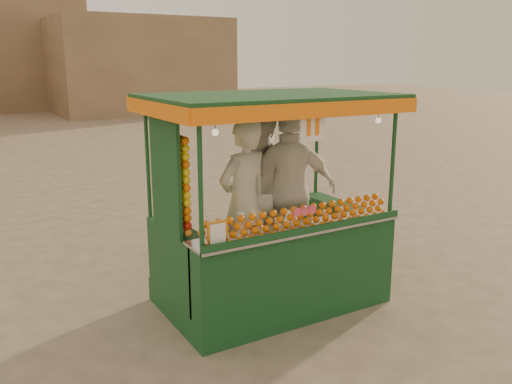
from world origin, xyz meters
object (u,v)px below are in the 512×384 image
vendor_left (244,202)px  vendor_right (290,191)px  vendor_middle (257,192)px  juice_cart (270,241)px

vendor_left → vendor_right: 0.65m
vendor_left → vendor_middle: vendor_left is taller
vendor_middle → vendor_right: 0.41m
juice_cart → vendor_left: bearing=131.3°
juice_cart → vendor_middle: juice_cart is taller
vendor_left → vendor_right: (0.65, 0.04, 0.04)m
juice_cart → vendor_middle: (0.17, 0.57, 0.43)m
juice_cart → vendor_middle: bearing=73.7°
juice_cart → vendor_middle: size_ratio=1.42×
vendor_right → vendor_middle: bearing=-30.7°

